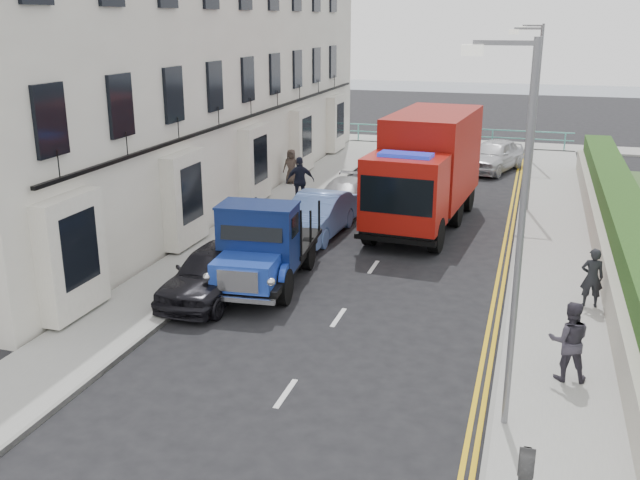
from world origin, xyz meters
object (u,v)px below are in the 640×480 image
(lamp_mid, at_px, (532,109))
(parked_car_front, at_px, (214,272))
(lamp_near, at_px, (514,220))
(pedestrian_east_near, at_px, (592,277))
(lamp_far, at_px, (536,86))
(red_lorry, at_px, (427,167))
(bedford_lorry, at_px, (261,251))

(lamp_mid, height_order, parked_car_front, lamp_mid)
(lamp_near, bearing_deg, pedestrian_east_near, 73.20)
(parked_car_front, bearing_deg, pedestrian_east_near, 13.74)
(lamp_far, relative_size, red_lorry, 0.89)
(lamp_near, xyz_separation_m, lamp_mid, (0.00, 16.00, 0.00))
(parked_car_front, bearing_deg, red_lorry, 65.81)
(lamp_near, bearing_deg, lamp_far, 90.00)
(bedford_lorry, bearing_deg, pedestrian_east_near, 2.30)
(red_lorry, relative_size, parked_car_front, 1.83)
(lamp_mid, bearing_deg, bedford_lorry, -122.14)
(parked_car_front, relative_size, pedestrian_east_near, 2.72)
(lamp_mid, xyz_separation_m, lamp_far, (0.00, 10.00, 0.00))
(lamp_mid, distance_m, pedestrian_east_near, 10.30)
(lamp_near, bearing_deg, lamp_mid, 90.00)
(lamp_near, distance_m, lamp_mid, 16.00)
(lamp_far, height_order, bedford_lorry, lamp_far)
(bedford_lorry, bearing_deg, lamp_near, -42.90)
(lamp_near, distance_m, red_lorry, 13.71)
(lamp_mid, distance_m, bedford_lorry, 13.02)
(lamp_near, relative_size, pedestrian_east_near, 4.46)
(bedford_lorry, bearing_deg, parked_car_front, -145.03)
(lamp_far, height_order, red_lorry, lamp_far)
(lamp_near, bearing_deg, parked_car_front, 150.57)
(pedestrian_east_near, bearing_deg, lamp_far, -89.45)
(parked_car_front, bearing_deg, lamp_mid, 58.38)
(lamp_mid, bearing_deg, lamp_far, 90.00)
(bedford_lorry, bearing_deg, lamp_mid, 52.77)
(lamp_far, bearing_deg, bedford_lorry, -108.03)
(parked_car_front, height_order, pedestrian_east_near, pedestrian_east_near)
(pedestrian_east_near, bearing_deg, parked_car_front, 6.51)
(lamp_near, relative_size, parked_car_front, 1.64)
(lamp_far, bearing_deg, lamp_near, -90.00)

